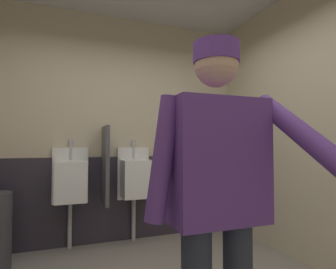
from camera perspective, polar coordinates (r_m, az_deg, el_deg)
name	(u,v)px	position (r m, az deg, el deg)	size (l,w,h in m)	color
wall_back	(117,127)	(3.58, -10.45, 1.49)	(3.82, 0.12, 2.82)	beige
wainscot_band_back	(118,198)	(3.56, -10.33, -12.90)	(3.22, 0.03, 1.03)	#2D2833
urinal_left	(71,181)	(3.32, -19.59, -9.04)	(0.40, 0.34, 1.24)	white
urinal_middle	(135,178)	(3.42, -6.77, -8.95)	(0.40, 0.34, 1.24)	white
privacy_divider_panel	(105,165)	(3.27, -12.89, -6.18)	(0.04, 0.40, 0.90)	#4C4C51
person	(218,188)	(1.33, 10.36, -10.80)	(0.67, 0.60, 1.67)	#2D3342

